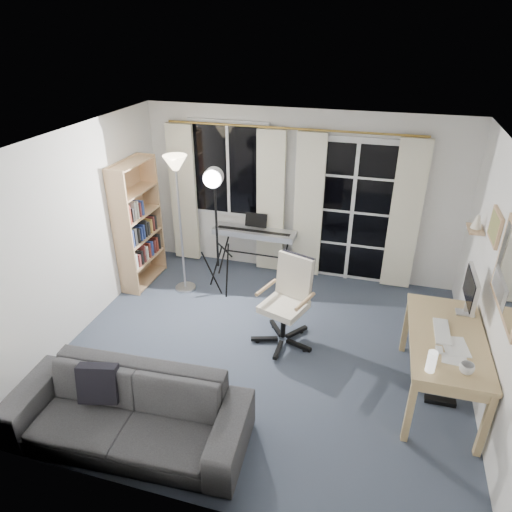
% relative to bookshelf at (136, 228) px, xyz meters
% --- Properties ---
extents(floor, '(4.50, 4.00, 0.02)m').
position_rel_bookshelf_xyz_m(floor, '(2.12, -1.05, -0.86)').
color(floor, '#333C4B').
rests_on(floor, ground).
extents(window, '(1.20, 0.08, 1.40)m').
position_rel_bookshelf_xyz_m(window, '(1.07, 0.92, 0.65)').
color(window, white).
rests_on(window, floor).
extents(french_door, '(1.32, 0.09, 2.11)m').
position_rel_bookshelf_xyz_m(french_door, '(2.87, 0.92, 0.18)').
color(french_door, white).
rests_on(french_door, floor).
extents(curtains, '(3.60, 0.07, 2.13)m').
position_rel_bookshelf_xyz_m(curtains, '(1.98, 0.83, 0.25)').
color(curtains, gold).
rests_on(curtains, floor).
extents(bookshelf, '(0.30, 0.84, 1.79)m').
position_rel_bookshelf_xyz_m(bookshelf, '(0.00, 0.00, 0.00)').
color(bookshelf, tan).
rests_on(bookshelf, floor).
extents(torchiere_lamp, '(0.37, 0.37, 1.93)m').
position_rel_bookshelf_xyz_m(torchiere_lamp, '(0.70, -0.04, 0.70)').
color(torchiere_lamp, '#B2B2B7').
rests_on(torchiere_lamp, floor).
extents(keyboard_piano, '(1.21, 0.60, 0.88)m').
position_rel_bookshelf_xyz_m(keyboard_piano, '(1.53, 0.65, -0.19)').
color(keyboard_piano, black).
rests_on(keyboard_piano, floor).
extents(studio_light, '(0.36, 0.37, 1.85)m').
position_rel_bookshelf_xyz_m(studio_light, '(1.20, -0.04, 0.64)').
color(studio_light, black).
rests_on(studio_light, floor).
extents(office_chair, '(0.74, 0.74, 1.06)m').
position_rel_bookshelf_xyz_m(office_chair, '(2.35, -0.73, -0.23)').
color(office_chair, black).
rests_on(office_chair, floor).
extents(desk, '(0.72, 1.41, 0.75)m').
position_rel_bookshelf_xyz_m(desk, '(4.00, -1.27, -0.19)').
color(desk, tan).
rests_on(desk, floor).
extents(monitor, '(0.18, 0.54, 0.47)m').
position_rel_bookshelf_xyz_m(monitor, '(4.20, -0.82, 0.18)').
color(monitor, silver).
rests_on(monitor, desk).
extents(desk_clutter, '(0.43, 0.85, 0.95)m').
position_rel_bookshelf_xyz_m(desk_clutter, '(3.94, -1.50, -0.26)').
color(desk_clutter, white).
rests_on(desk_clutter, desk).
extents(mug, '(0.12, 0.10, 0.12)m').
position_rel_bookshelf_xyz_m(mug, '(4.10, -1.77, -0.04)').
color(mug, silver).
rests_on(mug, desk).
extents(wall_mirror, '(0.04, 0.94, 0.74)m').
position_rel_bookshelf_xyz_m(wall_mirror, '(4.34, -1.40, 0.70)').
color(wall_mirror, tan).
rests_on(wall_mirror, floor).
extents(framed_print, '(0.03, 0.42, 0.32)m').
position_rel_bookshelf_xyz_m(framed_print, '(4.35, -0.50, 0.75)').
color(framed_print, tan).
rests_on(framed_print, floor).
extents(wall_shelf, '(0.16, 0.30, 0.18)m').
position_rel_bookshelf_xyz_m(wall_shelf, '(4.28, -0.00, 0.56)').
color(wall_shelf, tan).
rests_on(wall_shelf, floor).
extents(sofa, '(2.19, 0.74, 0.84)m').
position_rel_bookshelf_xyz_m(sofa, '(1.28, -2.60, -0.43)').
color(sofa, '#2A292C').
rests_on(sofa, floor).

